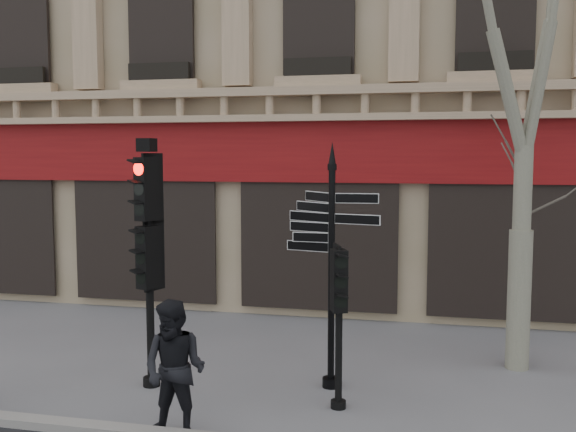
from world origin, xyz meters
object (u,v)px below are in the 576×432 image
(fingerpost, at_px, (332,224))
(traffic_signal_secondary, at_px, (339,298))
(pedestrian_b, at_px, (175,370))
(traffic_signal_main, at_px, (149,232))

(fingerpost, bearing_deg, traffic_signal_secondary, -51.75)
(pedestrian_b, bearing_deg, traffic_signal_secondary, 42.76)
(traffic_signal_secondary, height_order, pedestrian_b, traffic_signal_secondary)
(traffic_signal_main, distance_m, traffic_signal_secondary, 3.04)
(traffic_signal_main, xyz_separation_m, traffic_signal_secondary, (2.92, -0.24, -0.82))
(fingerpost, height_order, pedestrian_b, fingerpost)
(traffic_signal_main, xyz_separation_m, pedestrian_b, (1.07, -1.62, -1.51))
(traffic_signal_secondary, bearing_deg, pedestrian_b, -164.49)
(fingerpost, bearing_deg, traffic_signal_main, -146.51)
(fingerpost, relative_size, pedestrian_b, 2.13)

